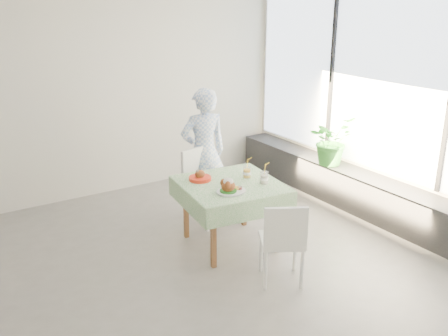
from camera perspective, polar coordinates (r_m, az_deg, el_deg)
floor at (r=5.23m, az=-5.96°, el=-11.77°), size 6.00×6.00×0.00m
wall_back at (r=6.95m, az=-15.87°, el=7.79°), size 6.00×0.02×2.80m
wall_front at (r=2.80m, az=17.23°, el=-8.76°), size 6.00×0.02×2.80m
wall_right at (r=6.53m, az=17.90°, el=6.91°), size 0.02×5.00×2.80m
window_pane at (r=6.46m, az=17.95°, el=9.05°), size 0.01×4.80×2.18m
window_ledge at (r=6.70m, az=15.81°, el=-2.88°), size 0.40×4.80×0.50m
cafe_table at (r=5.54m, az=0.72°, el=-4.46°), size 1.16×1.16×0.74m
chair_far at (r=6.17m, az=-2.06°, el=-3.70°), size 0.53×0.53×0.92m
chair_near at (r=4.97m, az=6.56°, el=-10.03°), size 0.55×0.55×0.86m
diner at (r=6.26m, az=-2.35°, el=1.79°), size 0.65×0.48×1.63m
main_dish at (r=5.15m, az=0.66°, el=-2.28°), size 0.32×0.32×0.17m
juice_cup_orange at (r=5.58m, az=2.64°, el=-0.51°), size 0.09×0.09×0.26m
juice_cup_lemonade at (r=5.43m, az=4.61°, el=-1.14°), size 0.09×0.09×0.26m
second_dish at (r=5.52m, az=-2.76°, el=-1.05°), size 0.25×0.25×0.12m
potted_plant at (r=6.87m, az=12.15°, el=3.11°), size 0.69×0.62×0.67m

